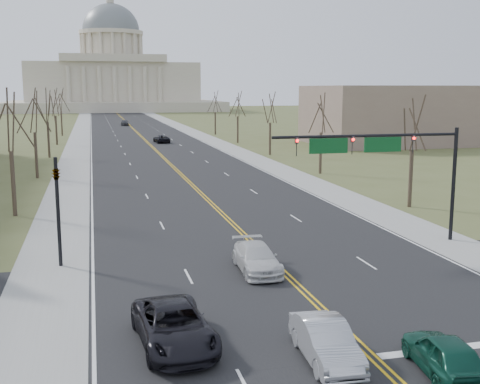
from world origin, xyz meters
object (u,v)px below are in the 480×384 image
car_sb_inner_second (257,258)px  car_far_sb (125,123)px  signal_mast (382,153)px  car_nb_inner_lead (445,354)px  signal_left (57,199)px  car_sb_inner_lead (326,342)px  car_far_nb (161,139)px  car_sb_outer_lead (174,326)px

car_sb_inner_second → car_far_sb: 128.91m
signal_mast → car_nb_inner_lead: bearing=-109.3°
signal_mast → signal_left: size_ratio=2.02×
car_sb_inner_lead → car_far_nb: (4.15, 88.32, -0.05)m
car_sb_inner_lead → car_far_sb: bearing=92.8°
signal_mast → car_sb_inner_lead: (-9.22, -14.36, -5.02)m
signal_left → car_far_nb: 75.31m
signal_left → car_sb_inner_lead: signal_left is taller
car_nb_inner_lead → car_sb_inner_second: 13.18m
signal_left → car_nb_inner_lead: 21.21m
signal_left → car_nb_inner_lead: (13.25, -16.29, -2.98)m
signal_mast → car_sb_inner_second: signal_mast is taller
signal_mast → car_nb_inner_lead: size_ratio=2.85×
signal_mast → car_nb_inner_lead: (-5.70, -16.29, -5.02)m
car_nb_inner_lead → car_sb_inner_lead: (-3.53, 1.92, 0.01)m
signal_left → car_far_sb: signal_left is taller
signal_mast → car_sb_outer_lead: bearing=-140.5°
signal_mast → car_sb_outer_lead: 19.17m
car_sb_inner_lead → car_nb_inner_lead: bearing=-25.6°
car_nb_inner_lead → car_sb_inner_second: bearing=-69.2°
car_nb_inner_lead → car_far_nb: bearing=-83.1°
signal_mast → car_far_sb: size_ratio=2.64×
car_nb_inner_lead → car_far_nb: car_nb_inner_lead is taller
car_far_nb → car_sb_outer_lead: bearing=78.1°
signal_mast → car_sb_outer_lead: size_ratio=2.16×
signal_mast → car_sb_inner_second: 10.70m
car_sb_outer_lead → car_far_sb: car_far_sb is taller
car_sb_outer_lead → car_far_nb: 86.24m
car_sb_inner_lead → car_sb_outer_lead: (-5.06, 2.58, 0.05)m
signal_mast → car_sb_inner_second: bearing=-158.4°
car_nb_inner_lead → car_sb_outer_lead: car_sb_outer_lead is taller
car_nb_inner_lead → car_sb_inner_lead: 4.02m
signal_left → car_sb_inner_lead: (9.72, -14.36, -2.97)m
car_far_nb → car_sb_inner_second: bearing=81.5°
car_sb_inner_second → car_nb_inner_lead: bearing=-74.7°
signal_mast → car_far_sb: bearing=94.0°
car_sb_inner_second → car_far_sb: bearing=91.8°
car_sb_inner_lead → car_far_sb: 139.81m
car_sb_outer_lead → car_sb_inner_lead: bearing=-31.4°
car_sb_inner_lead → car_far_sb: car_far_sb is taller
car_nb_inner_lead → car_far_sb: (-3.06, 141.73, 0.06)m
car_sb_inner_lead → car_sb_outer_lead: car_sb_outer_lead is taller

